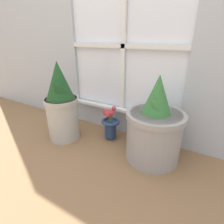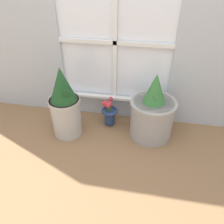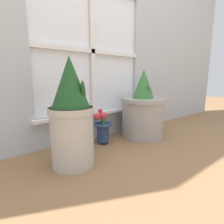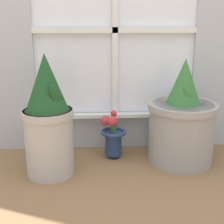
{
  "view_description": "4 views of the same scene",
  "coord_description": "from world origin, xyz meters",
  "views": [
    {
      "loc": [
        0.68,
        -0.81,
        0.85
      ],
      "look_at": [
        0.05,
        0.27,
        0.31
      ],
      "focal_mm": 28.0,
      "sensor_mm": 36.0,
      "label": 1
    },
    {
      "loc": [
        0.32,
        -1.34,
        1.4
      ],
      "look_at": [
        0.02,
        0.29,
        0.21
      ],
      "focal_mm": 35.0,
      "sensor_mm": 36.0,
      "label": 2
    },
    {
      "loc": [
        -0.83,
        -0.81,
        0.54
      ],
      "look_at": [
        0.01,
        0.28,
        0.28
      ],
      "focal_mm": 28.0,
      "sensor_mm": 36.0,
      "label": 3
    },
    {
      "loc": [
        -0.13,
        -1.46,
        0.84
      ],
      "look_at": [
        -0.03,
        0.27,
        0.33
      ],
      "focal_mm": 50.0,
      "sensor_mm": 36.0,
      "label": 4
    }
  ],
  "objects": [
    {
      "name": "potted_plant_left",
      "position": [
        -0.39,
        0.17,
        0.32
      ],
      "size": [
        0.28,
        0.28,
        0.68
      ],
      "color": "#B7B2A8",
      "rests_on": "ground_plane"
    },
    {
      "name": "ground_plane",
      "position": [
        0.0,
        0.0,
        0.0
      ],
      "size": [
        10.0,
        10.0,
        0.0
      ],
      "primitive_type": "plane",
      "color": "olive"
    },
    {
      "name": "potted_plant_right",
      "position": [
        0.39,
        0.29,
        0.25
      ],
      "size": [
        0.41,
        0.41,
        0.63
      ],
      "color": "#9E9993",
      "rests_on": "ground_plane"
    },
    {
      "name": "flower_vase",
      "position": [
        -0.02,
        0.36,
        0.14
      ],
      "size": [
        0.16,
        0.16,
        0.3
      ],
      "color": "navy",
      "rests_on": "ground_plane"
    }
  ]
}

